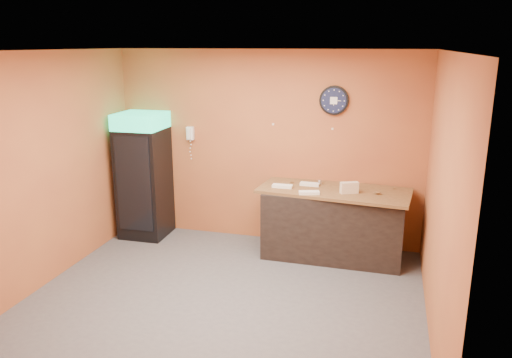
% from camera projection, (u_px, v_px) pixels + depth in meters
% --- Properties ---
extents(floor, '(4.50, 4.50, 0.00)m').
position_uv_depth(floor, '(224.00, 300.00, 5.78)').
color(floor, '#47474C').
rests_on(floor, ground).
extents(back_wall, '(4.50, 0.02, 2.80)m').
position_uv_depth(back_wall, '(266.00, 148.00, 7.28)').
color(back_wall, '#B06131').
rests_on(back_wall, floor).
extents(left_wall, '(0.02, 4.00, 2.80)m').
position_uv_depth(left_wall, '(44.00, 170.00, 5.98)').
color(left_wall, '#B06131').
rests_on(left_wall, floor).
extents(right_wall, '(0.02, 4.00, 2.80)m').
position_uv_depth(right_wall, '(441.00, 200.00, 4.85)').
color(right_wall, '#B06131').
rests_on(right_wall, floor).
extents(ceiling, '(4.50, 4.00, 0.02)m').
position_uv_depth(ceiling, '(219.00, 51.00, 5.04)').
color(ceiling, white).
rests_on(ceiling, back_wall).
extents(beverage_cooler, '(0.67, 0.68, 1.89)m').
position_uv_depth(beverage_cooler, '(143.00, 177.00, 7.49)').
color(beverage_cooler, black).
rests_on(beverage_cooler, floor).
extents(prep_counter, '(1.86, 0.84, 0.93)m').
position_uv_depth(prep_counter, '(333.00, 224.00, 6.87)').
color(prep_counter, black).
rests_on(prep_counter, floor).
extents(wall_clock, '(0.40, 0.06, 0.40)m').
position_uv_depth(wall_clock, '(334.00, 100.00, 6.82)').
color(wall_clock, black).
rests_on(wall_clock, back_wall).
extents(wall_phone, '(0.11, 0.10, 0.20)m').
position_uv_depth(wall_phone, '(190.00, 133.00, 7.48)').
color(wall_phone, white).
rests_on(wall_phone, back_wall).
extents(butcher_paper, '(2.08, 1.08, 0.04)m').
position_uv_depth(butcher_paper, '(334.00, 191.00, 6.74)').
color(butcher_paper, brown).
rests_on(butcher_paper, prep_counter).
extents(sub_roll_stack, '(0.25, 0.17, 0.15)m').
position_uv_depth(sub_roll_stack, '(349.00, 188.00, 6.54)').
color(sub_roll_stack, beige).
rests_on(sub_roll_stack, butcher_paper).
extents(wrapped_sandwich_left, '(0.27, 0.11, 0.04)m').
position_uv_depth(wrapped_sandwich_left, '(282.00, 186.00, 6.81)').
color(wrapped_sandwich_left, white).
rests_on(wrapped_sandwich_left, butcher_paper).
extents(wrapped_sandwich_mid, '(0.28, 0.18, 0.04)m').
position_uv_depth(wrapped_sandwich_mid, '(309.00, 193.00, 6.52)').
color(wrapped_sandwich_mid, white).
rests_on(wrapped_sandwich_mid, butcher_paper).
extents(wrapped_sandwich_right, '(0.27, 0.11, 0.04)m').
position_uv_depth(wrapped_sandwich_right, '(310.00, 184.00, 6.91)').
color(wrapped_sandwich_right, white).
rests_on(wrapped_sandwich_right, butcher_paper).
extents(kitchen_tool, '(0.06, 0.06, 0.06)m').
position_uv_depth(kitchen_tool, '(320.00, 182.00, 6.97)').
color(kitchen_tool, silver).
rests_on(kitchen_tool, butcher_paper).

